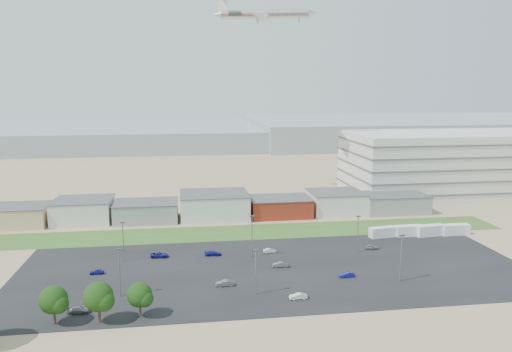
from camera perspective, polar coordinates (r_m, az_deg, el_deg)
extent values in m
plane|color=#988761|center=(100.83, 1.36, -14.72)|extent=(700.00, 700.00, 0.00)
cube|color=black|center=(119.83, 2.13, -10.62)|extent=(120.00, 50.00, 0.01)
cube|color=#385620|center=(149.22, -2.01, -6.46)|extent=(160.00, 16.00, 0.02)
cube|color=silver|center=(215.31, 21.15, 1.34)|extent=(80.00, 40.00, 25.00)
imported|color=navy|center=(116.83, 10.31, -11.03)|extent=(3.59, 1.33, 1.17)
imported|color=#595B5E|center=(110.43, -3.58, -12.11)|extent=(3.99, 1.46, 1.31)
imported|color=navy|center=(122.39, -17.74, -10.39)|extent=(3.27, 1.41, 1.10)
imported|color=navy|center=(129.51, -4.94, -8.78)|extent=(4.27, 1.90, 1.22)
imported|color=#595B5E|center=(121.25, 2.80, -10.07)|extent=(3.95, 1.83, 1.25)
imported|color=#A5A5AA|center=(137.39, 13.07, -7.90)|extent=(3.72, 1.88, 1.21)
imported|color=navy|center=(129.97, -10.97, -8.85)|extent=(4.59, 2.27, 1.25)
imported|color=#595B5E|center=(103.70, -19.58, -14.21)|extent=(4.43, 1.91, 1.27)
imported|color=silver|center=(131.22, 1.59, -8.52)|extent=(3.42, 1.27, 1.12)
imported|color=silver|center=(104.29, 4.84, -13.52)|extent=(3.66, 1.30, 1.20)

